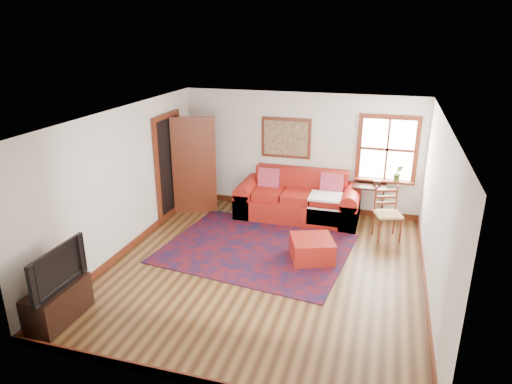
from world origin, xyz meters
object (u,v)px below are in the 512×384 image
(red_ottoman, at_px, (312,249))
(media_cabinet, at_px, (58,303))
(ladder_back_chair, at_px, (387,211))
(red_leather_sofa, at_px, (298,202))
(side_table, at_px, (370,191))

(red_ottoman, distance_m, media_cabinet, 3.97)
(ladder_back_chair, bearing_deg, red_leather_sofa, 163.96)
(red_leather_sofa, xyz_separation_m, red_ottoman, (0.60, -1.78, -0.13))
(red_ottoman, height_order, ladder_back_chair, ladder_back_chair)
(ladder_back_chair, bearing_deg, red_ottoman, -132.68)
(red_ottoman, bearing_deg, side_table, 47.58)
(red_leather_sofa, relative_size, media_cabinet, 2.68)
(red_ottoman, height_order, side_table, side_table)
(red_ottoman, distance_m, ladder_back_chair, 1.76)
(red_ottoman, xyz_separation_m, ladder_back_chair, (1.17, 1.27, 0.33))
(red_leather_sofa, bearing_deg, red_ottoman, -71.42)
(red_leather_sofa, distance_m, red_ottoman, 1.88)
(red_leather_sofa, relative_size, ladder_back_chair, 2.54)
(red_ottoman, bearing_deg, ladder_back_chair, 27.00)
(side_table, height_order, ladder_back_chair, ladder_back_chair)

